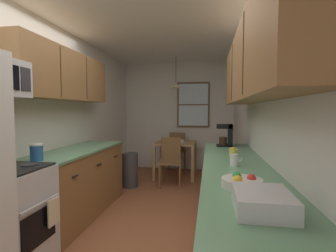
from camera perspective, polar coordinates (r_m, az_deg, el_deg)
name	(u,v)px	position (r m, az deg, el deg)	size (l,w,h in m)	color
ground_plane	(156,210)	(3.75, -2.83, -18.58)	(12.00, 12.00, 0.00)	brown
wall_left	(66,120)	(3.99, -22.21, 1.31)	(0.10, 9.00, 2.55)	silver
wall_right	(257,121)	(3.45, 19.56, 1.06)	(0.10, 9.00, 2.55)	silver
wall_back	(179,116)	(6.09, 2.41, 2.23)	(4.40, 0.10, 2.55)	silver
ceiling_slab	(155,24)	(3.67, -2.96, 22.25)	(4.40, 9.00, 0.08)	white
stove_range	(6,219)	(2.71, -32.93, -17.33)	(0.66, 0.60, 1.10)	silver
counter_left	(78,182)	(3.66, -19.83, -11.90)	(0.64, 1.82, 0.90)	olive
upper_cabinets_left	(63,76)	(3.59, -22.69, 10.53)	(0.33, 1.90, 0.63)	olive
counter_right	(236,210)	(2.63, 15.18, -18.05)	(0.64, 3.12, 0.90)	olive
upper_cabinets_right	(255,64)	(2.45, 19.18, 13.12)	(0.33, 2.80, 0.65)	olive
dining_table	(176,148)	(5.38, 1.78, -4.94)	(0.83, 0.87, 0.74)	#A87F51
dining_chair_near	(171,159)	(4.77, 0.59, -7.48)	(0.43, 0.43, 0.90)	brown
dining_chair_far	(178,149)	(6.04, 2.18, -5.16)	(0.41, 0.41, 0.90)	brown
pendant_light	(176,85)	(5.35, 1.81, 9.20)	(0.26, 0.26, 0.66)	black
back_window	(193,105)	(5.99, 5.76, 4.82)	(0.77, 0.05, 1.06)	brown
trash_bin	(130,170)	(4.76, -8.61, -9.84)	(0.29, 0.29, 0.63)	#3F3F42
storage_canister	(37,152)	(2.90, -27.73, -5.31)	(0.13, 0.13, 0.17)	#265999
dish_towel	(54,212)	(2.60, -24.54, -17.28)	(0.02, 0.16, 0.24)	beige
coffee_maker	(227,135)	(3.67, 13.20, -1.97)	(0.22, 0.18, 0.32)	black
mug_by_coffeemaker	(234,160)	(2.42, 14.86, -7.45)	(0.11, 0.07, 0.11)	white
mug_spare	(233,152)	(2.93, 14.55, -5.69)	(0.11, 0.08, 0.09)	#E5CC4C
fruit_bowl	(242,182)	(1.77, 16.48, -12.12)	(0.27, 0.27, 0.09)	silver
dish_rack	(262,201)	(1.41, 20.67, -15.74)	(0.28, 0.34, 0.10)	silver
table_serving_bowl	(179,141)	(5.26, 2.63, -3.51)	(0.18, 0.18, 0.06)	silver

